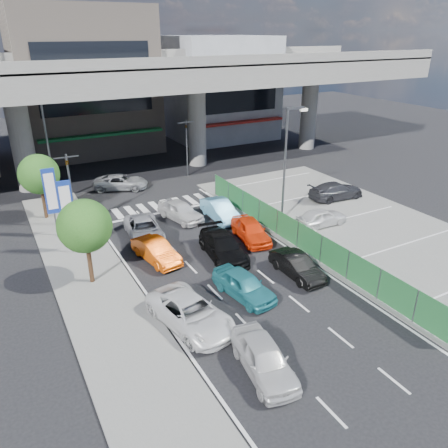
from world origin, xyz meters
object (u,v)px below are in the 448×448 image
signboard_near (67,207)px  tree_far (39,174)px  street_lamp_right (287,156)px  taxi_orange_right (251,230)px  traffic_light_left (69,173)px  parked_sedan_dgrey (336,191)px  taxi_orange_left (156,251)px  parked_sedan_white (321,217)px  signboard_far (51,193)px  sedan_white_front_mid (180,211)px  sedan_black_mid (223,247)px  wagon_silver_front_left (144,229)px  street_lamp_left (50,142)px  van_white_back_left (264,358)px  tree_near (85,226)px  crossing_wagon_silver (121,182)px  traffic_cone (281,225)px  hatch_black_mid_right (297,266)px  kei_truck_front_right (220,210)px  sedan_white_mid_left (191,313)px  taxi_teal_mid (244,285)px  traffic_light_right (186,134)px

signboard_near → tree_far: bearing=95.3°
street_lamp_right → taxi_orange_right: street_lamp_right is taller
traffic_light_left → parked_sedan_dgrey: traffic_light_left is taller
taxi_orange_left → parked_sedan_white: 11.88m
signboard_far → sedan_white_front_mid: (8.30, -1.31, -2.37)m
signboard_far → taxi_orange_left: (4.56, -6.28, -2.43)m
signboard_near → sedan_black_mid: (7.85, -4.78, -2.37)m
wagon_silver_front_left → parked_sedan_dgrey: (16.01, -0.56, 0.10)m
sedan_black_mid → sedan_white_front_mid: size_ratio=1.17×
street_lamp_left → signboard_near: street_lamp_left is taller
street_lamp_left → van_white_back_left: size_ratio=1.98×
tree_near → parked_sedan_white: tree_near is taller
parked_sedan_dgrey → parked_sedan_white: bearing=131.3°
crossing_wagon_silver → parked_sedan_white: bearing=-120.7°
wagon_silver_front_left → taxi_orange_right: bearing=-22.5°
signboard_near → traffic_cone: size_ratio=6.32×
street_lamp_left → hatch_black_mid_right: bearing=-63.1°
parked_sedan_dgrey → sedan_white_front_mid: bearing=83.3°
street_lamp_right → traffic_light_left: bearing=155.8°
tree_far → van_white_back_left: 21.42m
street_lamp_left → kei_truck_front_right: bearing=-45.0°
signboard_near → signboard_far: (-0.40, 3.00, 0.00)m
sedan_white_mid_left → taxi_orange_left: (0.84, 6.66, -0.05)m
signboard_far → parked_sedan_dgrey: (20.98, -3.54, -2.33)m
van_white_back_left → crossing_wagon_silver: 24.42m
sedan_white_front_mid → taxi_orange_right: bearing=-76.5°
traffic_light_left → signboard_far: bearing=-144.3°
kei_truck_front_right → tree_far: bearing=153.7°
taxi_orange_left → street_lamp_right: bearing=-2.9°
wagon_silver_front_left → signboard_far: bearing=157.6°
taxi_teal_mid → parked_sedan_dgrey: size_ratio=0.84×
tree_near → taxi_orange_left: tree_near is taller
wagon_silver_front_left → signboard_near: bearing=-171.2°
sedan_white_mid_left → taxi_teal_mid: (3.42, 0.91, -0.02)m
kei_truck_front_right → taxi_orange_left: bearing=-147.0°
traffic_light_right → sedan_white_mid_left: 23.18m
street_lamp_left → taxi_orange_right: 17.18m
tree_near → van_white_back_left: size_ratio=1.19×
street_lamp_right → sedan_white_mid_left: size_ratio=1.61×
traffic_light_left → tree_near: traffic_light_left is taller
street_lamp_right → parked_sedan_white: 4.88m
tree_far → traffic_cone: size_ratio=6.46×
parked_sedan_white → taxi_teal_mid: bearing=118.9°
signboard_far → parked_sedan_white: 18.04m
tree_far → taxi_orange_right: tree_far is taller
traffic_cone → sedan_white_front_mid: bearing=136.1°
traffic_light_left → sedan_white_front_mid: size_ratio=1.28×
street_lamp_left → taxi_orange_right: (9.70, -13.59, -4.08)m
signboard_far → sedan_black_mid: bearing=-43.3°
traffic_light_left → street_lamp_left: bearing=91.2°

